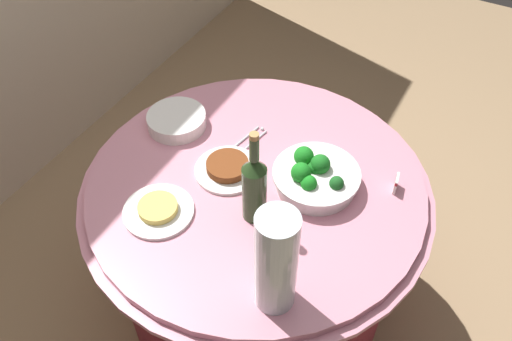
{
  "coord_description": "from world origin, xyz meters",
  "views": [
    {
      "loc": [
        -1.02,
        -0.57,
        2.03
      ],
      "look_at": [
        0.0,
        0.0,
        0.79
      ],
      "focal_mm": 37.55,
      "sensor_mm": 36.0,
      "label": 1
    }
  ],
  "objects_px": {
    "serving_tongs": "(249,140)",
    "food_plate_stir_fry": "(228,168)",
    "wine_bottle": "(254,187)",
    "food_plate_noodles": "(158,210)",
    "decorative_fruit_vase": "(276,267)",
    "broccoli_bowl": "(315,176)",
    "plate_stack": "(177,120)",
    "label_placard_front": "(396,183)"
  },
  "relations": [
    {
      "from": "serving_tongs",
      "to": "label_placard_front",
      "type": "relative_size",
      "value": 3.05
    },
    {
      "from": "decorative_fruit_vase",
      "to": "food_plate_noodles",
      "type": "height_order",
      "value": "decorative_fruit_vase"
    },
    {
      "from": "wine_bottle",
      "to": "food_plate_noodles",
      "type": "relative_size",
      "value": 1.53
    },
    {
      "from": "broccoli_bowl",
      "to": "serving_tongs",
      "type": "relative_size",
      "value": 1.67
    },
    {
      "from": "serving_tongs",
      "to": "food_plate_stir_fry",
      "type": "relative_size",
      "value": 0.76
    },
    {
      "from": "wine_bottle",
      "to": "food_plate_noodles",
      "type": "height_order",
      "value": "wine_bottle"
    },
    {
      "from": "food_plate_noodles",
      "to": "decorative_fruit_vase",
      "type": "bearing_deg",
      "value": -101.26
    },
    {
      "from": "broccoli_bowl",
      "to": "wine_bottle",
      "type": "bearing_deg",
      "value": 151.05
    },
    {
      "from": "food_plate_stir_fry",
      "to": "food_plate_noodles",
      "type": "height_order",
      "value": "food_plate_stir_fry"
    },
    {
      "from": "decorative_fruit_vase",
      "to": "label_placard_front",
      "type": "bearing_deg",
      "value": -16.39
    },
    {
      "from": "decorative_fruit_vase",
      "to": "label_placard_front",
      "type": "height_order",
      "value": "decorative_fruit_vase"
    },
    {
      "from": "broccoli_bowl",
      "to": "decorative_fruit_vase",
      "type": "height_order",
      "value": "decorative_fruit_vase"
    },
    {
      "from": "wine_bottle",
      "to": "decorative_fruit_vase",
      "type": "xyz_separation_m",
      "value": [
        -0.22,
        -0.19,
        0.02
      ]
    },
    {
      "from": "food_plate_noodles",
      "to": "food_plate_stir_fry",
      "type": "bearing_deg",
      "value": -20.89
    },
    {
      "from": "food_plate_stir_fry",
      "to": "label_placard_front",
      "type": "distance_m",
      "value": 0.54
    },
    {
      "from": "wine_bottle",
      "to": "decorative_fruit_vase",
      "type": "distance_m",
      "value": 0.29
    },
    {
      "from": "serving_tongs",
      "to": "label_placard_front",
      "type": "distance_m",
      "value": 0.52
    },
    {
      "from": "broccoli_bowl",
      "to": "label_placard_front",
      "type": "relative_size",
      "value": 5.09
    },
    {
      "from": "broccoli_bowl",
      "to": "food_plate_stir_fry",
      "type": "height_order",
      "value": "broccoli_bowl"
    },
    {
      "from": "serving_tongs",
      "to": "label_placard_front",
      "type": "height_order",
      "value": "label_placard_front"
    },
    {
      "from": "decorative_fruit_vase",
      "to": "food_plate_noodles",
      "type": "xyz_separation_m",
      "value": [
        0.09,
        0.45,
        -0.14
      ]
    },
    {
      "from": "decorative_fruit_vase",
      "to": "food_plate_noodles",
      "type": "distance_m",
      "value": 0.48
    },
    {
      "from": "plate_stack",
      "to": "wine_bottle",
      "type": "bearing_deg",
      "value": -116.88
    },
    {
      "from": "plate_stack",
      "to": "label_placard_front",
      "type": "height_order",
      "value": "label_placard_front"
    },
    {
      "from": "decorative_fruit_vase",
      "to": "plate_stack",
      "type": "bearing_deg",
      "value": 54.44
    },
    {
      "from": "decorative_fruit_vase",
      "to": "food_plate_stir_fry",
      "type": "bearing_deg",
      "value": 45.81
    },
    {
      "from": "plate_stack",
      "to": "label_placard_front",
      "type": "distance_m",
      "value": 0.79
    },
    {
      "from": "broccoli_bowl",
      "to": "food_plate_stir_fry",
      "type": "bearing_deg",
      "value": 106.47
    },
    {
      "from": "wine_bottle",
      "to": "food_plate_stir_fry",
      "type": "relative_size",
      "value": 1.53
    },
    {
      "from": "broccoli_bowl",
      "to": "decorative_fruit_vase",
      "type": "relative_size",
      "value": 0.82
    },
    {
      "from": "serving_tongs",
      "to": "broccoli_bowl",
      "type": "bearing_deg",
      "value": -105.8
    },
    {
      "from": "food_plate_stir_fry",
      "to": "food_plate_noodles",
      "type": "xyz_separation_m",
      "value": [
        -0.25,
        0.1,
        -0.0
      ]
    },
    {
      "from": "plate_stack",
      "to": "broccoli_bowl",
      "type": "bearing_deg",
      "value": -92.57
    },
    {
      "from": "broccoli_bowl",
      "to": "wine_bottle",
      "type": "height_order",
      "value": "wine_bottle"
    },
    {
      "from": "label_placard_front",
      "to": "wine_bottle",
      "type": "bearing_deg",
      "value": 131.98
    },
    {
      "from": "broccoli_bowl",
      "to": "label_placard_front",
      "type": "xyz_separation_m",
      "value": [
        0.11,
        -0.23,
        -0.01
      ]
    },
    {
      "from": "broccoli_bowl",
      "to": "food_plate_stir_fry",
      "type": "distance_m",
      "value": 0.29
    },
    {
      "from": "plate_stack",
      "to": "decorative_fruit_vase",
      "type": "xyz_separation_m",
      "value": [
        -0.45,
        -0.63,
        0.12
      ]
    },
    {
      "from": "decorative_fruit_vase",
      "to": "broccoli_bowl",
      "type": "bearing_deg",
      "value": 10.18
    },
    {
      "from": "broccoli_bowl",
      "to": "serving_tongs",
      "type": "bearing_deg",
      "value": 74.2
    },
    {
      "from": "wine_bottle",
      "to": "food_plate_noodles",
      "type": "distance_m",
      "value": 0.32
    },
    {
      "from": "serving_tongs",
      "to": "food_plate_noodles",
      "type": "xyz_separation_m",
      "value": [
        -0.42,
        0.09,
        0.01
      ]
    }
  ]
}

